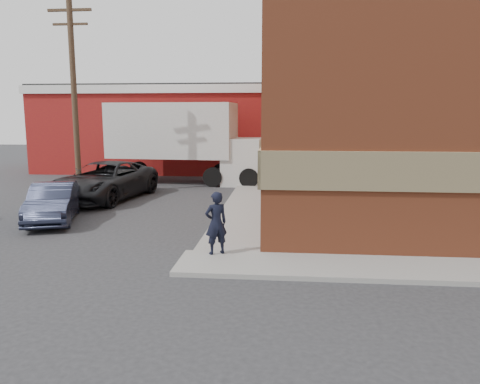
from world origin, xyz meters
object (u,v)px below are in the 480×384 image
(brick_building, at_px, (437,92))
(suv_a, at_px, (105,181))
(warehouse, at_px, (167,128))
(man, at_px, (216,223))
(box_truck, at_px, (188,137))
(utility_pole, at_px, (74,92))
(sedan, at_px, (53,203))

(brick_building, bearing_deg, suv_a, -175.18)
(brick_building, height_order, warehouse, brick_building)
(warehouse, height_order, suv_a, warehouse)
(man, relative_size, box_truck, 0.18)
(utility_pole, distance_m, box_truck, 6.45)
(brick_building, relative_size, sedan, 4.50)
(man, distance_m, box_truck, 14.00)
(brick_building, relative_size, warehouse, 1.12)
(sedan, distance_m, box_truck, 10.30)
(warehouse, relative_size, box_truck, 1.82)
(warehouse, height_order, man, warehouse)
(utility_pole, bearing_deg, warehouse, 82.23)
(box_truck, bearing_deg, suv_a, -111.75)
(utility_pole, bearing_deg, brick_building, -0.02)
(sedan, relative_size, box_truck, 0.45)
(warehouse, bearing_deg, man, -72.55)
(brick_building, xyz_separation_m, warehouse, (-14.50, 11.00, -1.87))
(brick_building, distance_m, suv_a, 14.83)
(utility_pole, distance_m, sedan, 7.04)
(suv_a, relative_size, box_truck, 0.67)
(man, bearing_deg, box_truck, -104.91)
(utility_pole, distance_m, man, 12.72)
(brick_building, bearing_deg, warehouse, 142.80)
(suv_a, distance_m, box_truck, 6.24)
(box_truck, bearing_deg, sedan, -101.96)
(utility_pole, height_order, man, utility_pole)
(utility_pole, xyz_separation_m, man, (7.86, -9.25, -3.80))
(man, relative_size, sedan, 0.41)
(brick_building, relative_size, box_truck, 2.04)
(sedan, bearing_deg, suv_a, 69.57)
(sedan, relative_size, suv_a, 0.68)
(warehouse, bearing_deg, brick_building, -37.20)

